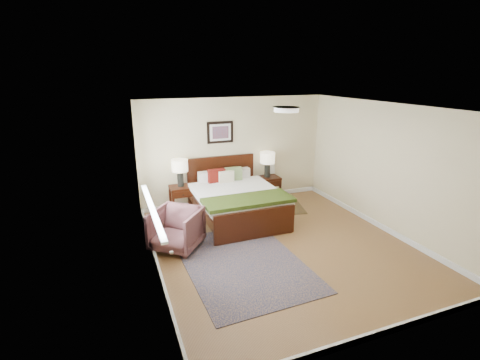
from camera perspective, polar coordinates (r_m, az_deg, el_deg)
The scene contains 18 objects.
floor at distance 6.53m, azimuth 6.75°, elevation -10.58°, with size 5.00×5.00×0.00m, color brown.
back_wall at distance 8.26m, azimuth -0.95°, elevation 4.79°, with size 4.50×0.04×2.50m, color beige.
front_wall at distance 4.18m, azimuth 23.57°, elevation -9.70°, with size 4.50×0.04×2.50m, color beige.
left_wall at distance 5.41m, azimuth -14.42°, elevation -2.61°, with size 0.04×5.00×2.50m, color beige.
right_wall at distance 7.35m, azimuth 22.88°, elevation 1.81°, with size 0.04×5.00×2.50m, color beige.
ceiling at distance 5.80m, azimuth 7.64°, elevation 11.79°, with size 4.50×5.00×0.02m, color white.
window at distance 6.04m, azimuth -14.82°, elevation 0.71°, with size 0.11×2.72×1.32m.
door at distance 3.91m, azimuth -10.67°, elevation -13.35°, with size 0.06×1.00×2.18m.
ceil_fixture at distance 5.81m, azimuth 7.62°, elevation 11.45°, with size 0.44×0.44×0.08m.
bed at distance 7.41m, azimuth -0.71°, elevation -2.54°, with size 1.75×2.12×1.14m.
wall_art at distance 8.03m, azimuth -3.26°, elevation 7.82°, with size 0.62×0.05×0.50m.
nightstand_left at distance 7.89m, azimuth -9.60°, elevation -1.92°, with size 0.50×0.45×0.60m.
nightstand_right at distance 8.57m, azimuth 4.47°, elevation -0.98°, with size 0.59×0.44×0.59m.
lamp_left at distance 7.75m, azimuth -9.84°, elevation 2.01°, with size 0.35×0.35×0.61m.
lamp_right at distance 8.40m, azimuth 4.54°, elevation 3.33°, with size 0.35×0.35×0.61m.
armchair at distance 6.34m, azimuth -10.41°, elevation -7.95°, with size 0.79×0.82×0.74m, color brown.
rug_persian at distance 5.95m, azimuth 0.48°, elevation -13.41°, with size 1.85×2.61×0.01m, color #0C193C.
rug_navy at distance 8.40m, azimuth 7.05°, elevation -4.01°, with size 0.83×1.25×0.01m, color black.
Camera 1 is at (-2.75, -5.08, 3.05)m, focal length 26.00 mm.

